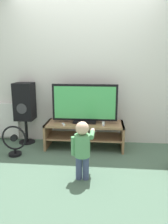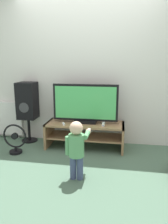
# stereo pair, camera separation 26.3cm
# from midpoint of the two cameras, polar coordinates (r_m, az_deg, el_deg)

# --- Properties ---
(ground_plane) EXTENTS (16.00, 16.00, 0.00)m
(ground_plane) POSITION_cam_midpoint_polar(r_m,az_deg,el_deg) (3.56, -2.39, -10.70)
(ground_plane) COLOR #4C6B56
(wall_back) EXTENTS (10.00, 0.06, 2.60)m
(wall_back) POSITION_cam_midpoint_polar(r_m,az_deg,el_deg) (3.83, -1.38, 11.09)
(wall_back) COLOR silver
(wall_back) RESTS_ON ground_plane
(tv_stand) EXTENTS (1.30, 0.50, 0.43)m
(tv_stand) POSITION_cam_midpoint_polar(r_m,az_deg,el_deg) (3.69, -1.90, -4.99)
(tv_stand) COLOR #93704C
(tv_stand) RESTS_ON ground_plane
(television) EXTENTS (1.08, 0.20, 0.65)m
(television) POSITION_cam_midpoint_polar(r_m,az_deg,el_deg) (3.59, -1.91, 2.07)
(television) COLOR black
(television) RESTS_ON tv_stand
(game_console) EXTENTS (0.04, 0.17, 0.04)m
(game_console) POSITION_cam_midpoint_polar(r_m,az_deg,el_deg) (3.54, 2.97, -3.08)
(game_console) COLOR white
(game_console) RESTS_ON tv_stand
(remote_primary) EXTENTS (0.08, 0.13, 0.03)m
(remote_primary) POSITION_cam_midpoint_polar(r_m,az_deg,el_deg) (3.56, -7.51, -3.24)
(remote_primary) COLOR white
(remote_primary) RESTS_ON tv_stand
(child) EXTENTS (0.28, 0.43, 0.74)m
(child) POSITION_cam_midpoint_polar(r_m,az_deg,el_deg) (2.67, -3.22, -8.81)
(child) COLOR #3F4C72
(child) RESTS_ON ground_plane
(speaker_tower) EXTENTS (0.32, 0.32, 1.08)m
(speaker_tower) POSITION_cam_midpoint_polar(r_m,az_deg,el_deg) (3.97, -17.08, 2.27)
(speaker_tower) COLOR black
(speaker_tower) RESTS_ON ground_plane
(floor_fan) EXTENTS (0.39, 0.20, 0.48)m
(floor_fan) POSITION_cam_midpoint_polar(r_m,az_deg,el_deg) (3.61, -19.78, -7.43)
(floor_fan) COLOR black
(floor_fan) RESTS_ON ground_plane
(radiator) EXTENTS (0.69, 0.08, 0.69)m
(radiator) POSITION_cam_midpoint_polar(r_m,az_deg,el_deg) (4.39, -22.55, -1.91)
(radiator) COLOR white
(radiator) RESTS_ON ground_plane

